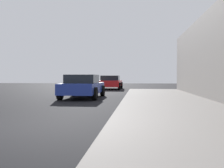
# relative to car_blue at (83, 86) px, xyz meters

# --- Properties ---
(ground_plane) EXTENTS (80.00, 80.00, 0.00)m
(ground_plane) POSITION_rel_car_blue_xyz_m (0.32, -8.43, -0.65)
(ground_plane) COLOR black
(sidewalk) EXTENTS (4.00, 32.00, 0.15)m
(sidewalk) POSITION_rel_car_blue_xyz_m (4.32, -8.43, -0.57)
(sidewalk) COLOR gray
(sidewalk) RESTS_ON ground_plane
(car_blue) EXTENTS (1.99, 4.24, 1.27)m
(car_blue) POSITION_rel_car_blue_xyz_m (0.00, 0.00, 0.00)
(car_blue) COLOR #233899
(car_blue) RESTS_ON ground_plane
(car_red) EXTENTS (2.07, 4.30, 1.27)m
(car_red) POSITION_rel_car_blue_xyz_m (0.44, 9.98, 0.00)
(car_red) COLOR red
(car_red) RESTS_ON ground_plane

